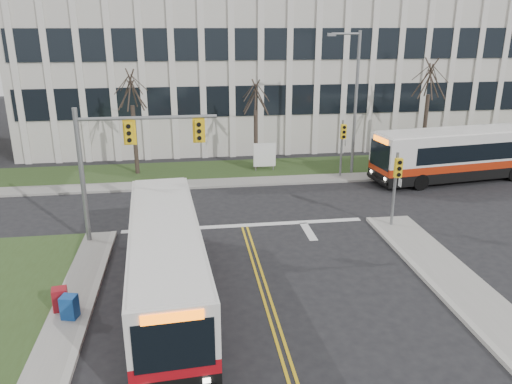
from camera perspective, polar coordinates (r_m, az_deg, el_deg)
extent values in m
plane|color=black|center=(17.74, 1.85, -13.91)|extent=(120.00, 120.00, 0.00)
cube|color=#9E9B93|center=(32.31, 6.00, 1.46)|extent=(44.00, 1.60, 0.14)
cube|color=#2F441D|center=(34.92, 4.91, 2.79)|extent=(44.00, 5.00, 0.12)
cube|color=beige|center=(45.51, 1.69, 14.14)|extent=(40.00, 16.00, 12.00)
cylinder|color=slate|center=(23.32, -19.24, 1.52)|extent=(0.22, 0.22, 6.20)
cylinder|color=slate|center=(22.32, -12.31, 8.29)|extent=(6.00, 0.16, 0.16)
cube|color=yellow|center=(22.36, -14.29, 6.59)|extent=(0.34, 0.24, 0.92)
cube|color=yellow|center=(22.23, -6.53, 6.98)|extent=(0.34, 0.24, 0.92)
cylinder|color=slate|center=(25.05, 15.52, 0.15)|extent=(0.14, 0.14, 3.80)
cube|color=yellow|center=(24.53, 15.94, 2.67)|extent=(0.34, 0.24, 0.92)
cylinder|color=slate|center=(32.70, 9.74, 4.83)|extent=(0.14, 0.14, 3.80)
cube|color=yellow|center=(32.25, 9.96, 6.81)|extent=(0.34, 0.24, 0.92)
cylinder|color=slate|center=(33.14, 11.31, 9.68)|extent=(0.20, 0.20, 9.20)
cylinder|color=slate|center=(32.49, 10.24, 17.38)|extent=(1.80, 0.14, 0.14)
cube|color=slate|center=(32.23, 8.64, 17.36)|extent=(0.50, 0.25, 0.18)
cylinder|color=slate|center=(33.78, -0.03, 3.09)|extent=(0.08, 0.08, 1.00)
cylinder|color=slate|center=(33.96, 1.98, 3.16)|extent=(0.08, 0.08, 1.00)
cube|color=white|center=(33.68, 0.99, 4.27)|extent=(1.50, 0.12, 1.60)
cylinder|color=#42352B|center=(33.68, -13.65, 5.69)|extent=(0.28, 0.28, 4.62)
cylinder|color=#42352B|center=(34.09, -0.02, 5.91)|extent=(0.28, 0.28, 4.09)
cylinder|color=#42352B|center=(37.39, 18.68, 6.74)|extent=(0.28, 0.28, 4.95)
cube|color=navy|center=(18.30, -20.51, -12.38)|extent=(0.60, 0.56, 0.95)
cube|color=maroon|center=(18.88, -21.44, -11.49)|extent=(0.57, 0.53, 0.95)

